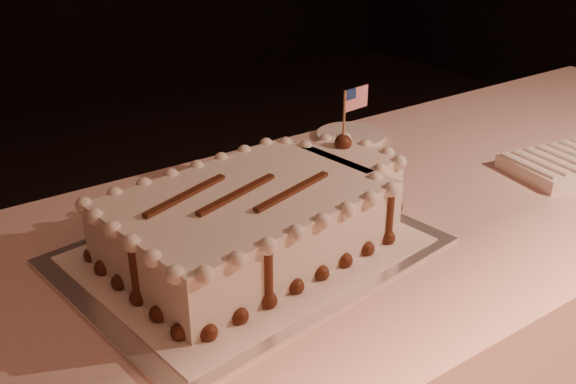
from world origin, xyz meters
TOP-DOWN VIEW (x-y plane):
  - banquet_table at (0.00, 0.60)m, footprint 2.40×0.80m
  - cake_board at (-0.34, 0.59)m, footprint 0.63×0.51m
  - doily at (-0.34, 0.59)m, footprint 0.56×0.46m
  - sheet_cake at (-0.31, 0.60)m, footprint 0.56×0.36m
  - napkin_stack at (0.38, 0.49)m, footprint 0.25×0.20m
  - side_plate at (0.15, 0.91)m, footprint 0.17×0.17m

SIDE VIEW (x-z plane):
  - banquet_table at x=0.00m, z-range 0.00..0.75m
  - cake_board at x=-0.34m, z-range 0.75..0.76m
  - side_plate at x=0.15m, z-range 0.75..0.76m
  - doily at x=-0.34m, z-range 0.76..0.76m
  - napkin_stack at x=0.38m, z-range 0.75..0.78m
  - sheet_cake at x=-0.31m, z-range 0.70..0.92m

